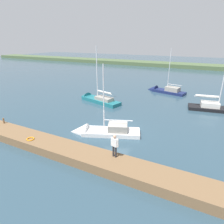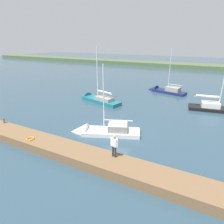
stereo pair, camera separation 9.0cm
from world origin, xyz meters
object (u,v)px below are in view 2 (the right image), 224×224
(sailboat_inner_slip, at_px, (96,100))
(person_on_dock, at_px, (114,144))
(mooring_post_near, at_px, (4,120))
(sailboat_far_left, at_px, (163,91))
(sailboat_far_right, at_px, (99,132))
(life_ring_buoy, at_px, (30,139))

(sailboat_inner_slip, relative_size, person_on_dock, 5.05)
(mooring_post_near, distance_m, sailboat_far_left, 25.25)
(sailboat_far_left, xyz_separation_m, person_on_dock, (-1.95, 23.09, 1.58))
(sailboat_far_left, distance_m, person_on_dock, 23.22)
(sailboat_far_right, xyz_separation_m, person_on_dock, (-3.63, 3.94, 1.58))
(life_ring_buoy, bearing_deg, sailboat_inner_slip, -81.24)
(sailboat_inner_slip, distance_m, person_on_dock, 16.36)
(mooring_post_near, height_order, sailboat_inner_slip, sailboat_inner_slip)
(life_ring_buoy, distance_m, person_on_dock, 7.66)
(mooring_post_near, xyz_separation_m, sailboat_far_left, (-10.75, -22.83, -0.85))
(mooring_post_near, distance_m, sailboat_far_right, 9.83)
(mooring_post_near, xyz_separation_m, sailboat_inner_slip, (-3.00, -12.82, -0.84))
(sailboat_far_left, bearing_deg, person_on_dock, 108.12)
(life_ring_buoy, relative_size, sailboat_far_left, 0.08)
(sailboat_far_right, height_order, sailboat_far_left, sailboat_far_left)
(life_ring_buoy, bearing_deg, sailboat_far_left, -103.10)
(life_ring_buoy, bearing_deg, person_on_dock, -172.78)
(life_ring_buoy, distance_m, sailboat_inner_slip, 14.21)
(mooring_post_near, bearing_deg, sailboat_far_right, -157.90)
(mooring_post_near, height_order, sailboat_far_left, sailboat_far_left)
(life_ring_buoy, bearing_deg, sailboat_far_right, -128.62)
(mooring_post_near, relative_size, person_on_dock, 0.32)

